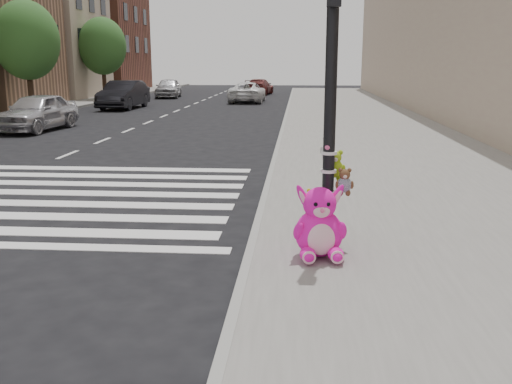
# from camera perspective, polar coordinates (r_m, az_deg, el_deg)

# --- Properties ---
(ground) EXTENTS (120.00, 120.00, 0.00)m
(ground) POSITION_cam_1_polar(r_m,az_deg,el_deg) (6.82, -15.04, -10.38)
(ground) COLOR black
(ground) RESTS_ON ground
(sidewalk_near) EXTENTS (7.00, 80.00, 0.14)m
(sidewalk_near) POSITION_cam_1_polar(r_m,az_deg,el_deg) (16.34, 14.20, 3.46)
(sidewalk_near) COLOR slate
(sidewalk_near) RESTS_ON ground
(curb_edge) EXTENTS (0.12, 80.00, 0.15)m
(curb_edge) POSITION_cam_1_polar(r_m,az_deg,el_deg) (16.11, 2.00, 3.72)
(curb_edge) COLOR gray
(curb_edge) RESTS_ON ground
(bld_far_d) EXTENTS (6.00, 8.00, 10.00)m
(bld_far_d) POSITION_cam_1_polar(r_m,az_deg,el_deg) (44.62, -19.76, 15.23)
(bld_far_d) COLOR tan
(bld_far_d) RESTS_ON ground
(bld_far_e) EXTENTS (6.00, 10.00, 9.00)m
(bld_far_e) POSITION_cam_1_polar(r_m,az_deg,el_deg) (54.86, -14.97, 14.45)
(bld_far_e) COLOR brown
(bld_far_e) RESTS_ON ground
(bld_near) EXTENTS (5.00, 60.00, 10.00)m
(bld_near) POSITION_cam_1_polar(r_m,az_deg,el_deg) (27.29, 23.09, 16.89)
(bld_near) COLOR tan
(bld_near) RESTS_ON ground
(signal_pole) EXTENTS (0.68, 0.50, 4.00)m
(signal_pole) POSITION_cam_1_polar(r_m,az_deg,el_deg) (7.77, 7.49, 6.54)
(signal_pole) COLOR black
(signal_pole) RESTS_ON sidewalk_near
(tree_far_b) EXTENTS (3.20, 3.20, 5.44)m
(tree_far_b) POSITION_cam_1_polar(r_m,az_deg,el_deg) (30.96, -21.98, 13.88)
(tree_far_b) COLOR #382619
(tree_far_b) RESTS_ON sidewalk_far
(tree_far_c) EXTENTS (3.20, 3.20, 5.44)m
(tree_far_c) POSITION_cam_1_polar(r_m,az_deg,el_deg) (41.14, -15.12, 13.90)
(tree_far_c) COLOR #382619
(tree_far_c) RESTS_ON sidewalk_far
(pink_bunny) EXTENTS (0.70, 0.78, 0.99)m
(pink_bunny) POSITION_cam_1_polar(r_m,az_deg,el_deg) (7.46, 6.36, -3.53)
(pink_bunny) COLOR #FF15B4
(pink_bunny) RESTS_ON sidewalk_near
(red_teddy) EXTENTS (0.17, 0.16, 0.20)m
(red_teddy) POSITION_cam_1_polar(r_m,az_deg,el_deg) (8.65, 7.87, -3.35)
(red_teddy) COLOR #B62612
(red_teddy) RESTS_ON sidewalk_near
(car_silver_far) EXTENTS (2.08, 4.40, 1.45)m
(car_silver_far) POSITION_cam_1_polar(r_m,az_deg,el_deg) (23.96, -21.07, 7.48)
(car_silver_far) COLOR #B6B5BA
(car_silver_far) RESTS_ON ground
(car_dark_far) EXTENTS (1.86, 4.85, 1.58)m
(car_dark_far) POSITION_cam_1_polar(r_m,az_deg,el_deg) (33.79, -13.09, 9.45)
(car_dark_far) COLOR black
(car_dark_far) RESTS_ON ground
(car_white_near) EXTENTS (2.21, 4.74, 1.31)m
(car_white_near) POSITION_cam_1_polar(r_m,az_deg,el_deg) (38.25, -0.87, 9.95)
(car_white_near) COLOR silver
(car_white_near) RESTS_ON ground
(car_maroon_near) EXTENTS (2.26, 4.53, 1.26)m
(car_maroon_near) POSITION_cam_1_polar(r_m,az_deg,el_deg) (47.01, 0.34, 10.48)
(car_maroon_near) COLOR #541918
(car_maroon_near) RESTS_ON ground
(car_silver_deep) EXTENTS (2.12, 4.35, 1.43)m
(car_silver_deep) POSITION_cam_1_polar(r_m,az_deg,el_deg) (43.66, -8.75, 10.25)
(car_silver_deep) COLOR #BBBBC0
(car_silver_deep) RESTS_ON ground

